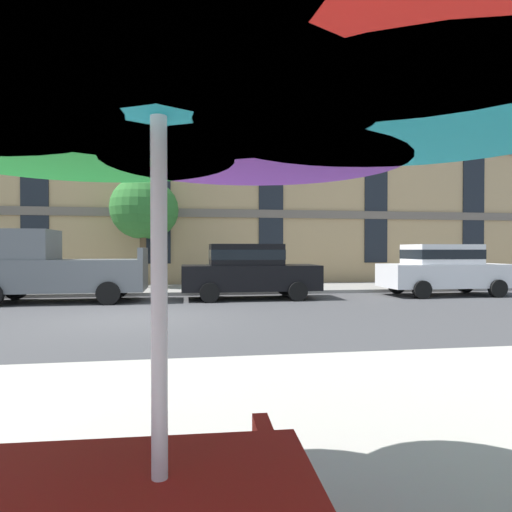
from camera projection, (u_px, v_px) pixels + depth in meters
The scene contains 8 objects.
ground_plane at pixel (134, 319), 10.35m from camera, with size 120.00×120.00×0.00m, color #424244.
sidewalk_far at pixel (154, 290), 17.07m from camera, with size 56.00×3.60×0.12m, color gray.
apartment_building at pixel (164, 164), 25.07m from camera, with size 44.67×12.08×12.80m.
pickup_gray at pixel (51, 268), 13.55m from camera, with size 5.10×2.12×2.20m.
sedan_black at pixel (249, 270), 14.49m from camera, with size 4.40×1.98×1.78m.
sedan_white at pixel (444, 268), 15.56m from camera, with size 4.40×1.98×1.78m.
street_tree_middle at pixel (145, 209), 17.64m from camera, with size 2.68×2.44×4.46m.
patio_umbrella at pixel (158, 61), 1.60m from camera, with size 3.62×3.36×2.55m.
Camera 1 is at (1.20, -10.64, 1.60)m, focal length 31.34 mm.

